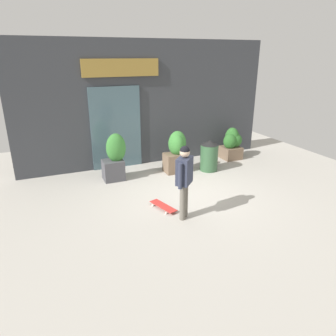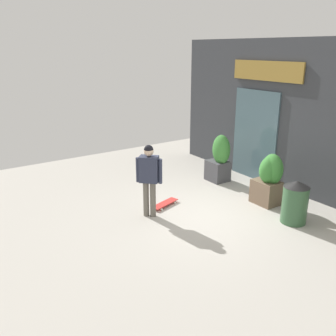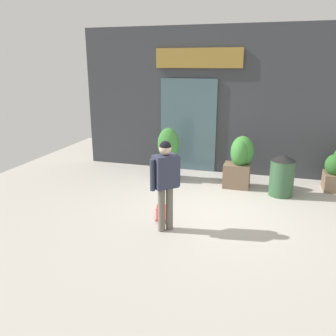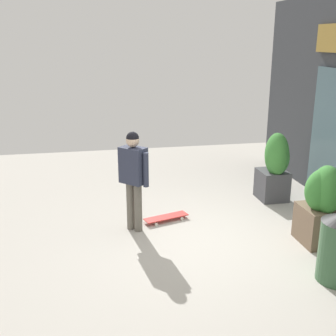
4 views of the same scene
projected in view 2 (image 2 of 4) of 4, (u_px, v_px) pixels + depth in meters
ground_plane at (201, 214)px, 8.40m from camera, size 12.00×12.00×0.00m
building_facade at (291, 117)px, 9.40m from camera, size 8.27×0.31×3.90m
skateboarder at (149, 174)px, 8.00m from camera, size 0.48×0.48×1.67m
skateboard at (165, 203)px, 8.81m from camera, size 0.44×0.82×0.08m
planter_box_left at (269, 177)px, 8.74m from camera, size 0.69×0.59×1.28m
planter_box_right at (220, 157)px, 10.26m from camera, size 0.69×0.53×1.36m
trash_bin at (295, 202)px, 7.86m from camera, size 0.56×0.56×0.97m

